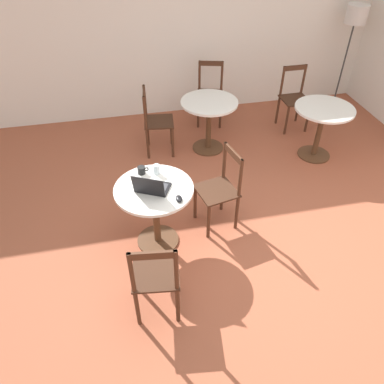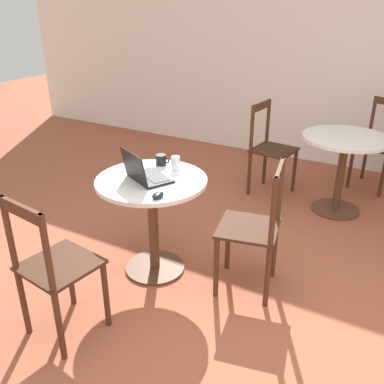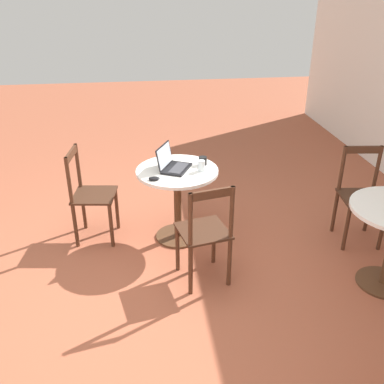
{
  "view_description": "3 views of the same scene",
  "coord_description": "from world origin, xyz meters",
  "px_view_note": "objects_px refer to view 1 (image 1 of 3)",
  "views": [
    {
      "loc": [
        -0.88,
        -2.43,
        2.99
      ],
      "look_at": [
        -0.28,
        0.39,
        0.57
      ],
      "focal_mm": 35.0,
      "sensor_mm": 36.0,
      "label": 1
    },
    {
      "loc": [
        0.9,
        -1.86,
        1.87
      ],
      "look_at": [
        -0.36,
        0.37,
        0.69
      ],
      "focal_mm": 40.0,
      "sensor_mm": 36.0,
      "label": 2
    },
    {
      "loc": [
        2.96,
        -0.01,
        2.32
      ],
      "look_at": [
        -0.29,
        0.42,
        0.68
      ],
      "focal_mm": 40.0,
      "sensor_mm": 36.0,
      "label": 3
    }
  ],
  "objects_px": {
    "chair_near_front": "(156,277)",
    "chair_far_left": "(156,122)",
    "chair_mid_back": "(294,99)",
    "mug": "(142,170)",
    "cafe_table_far": "(209,113)",
    "chair_near_right": "(220,190)",
    "drinking_glass": "(157,169)",
    "laptop": "(152,187)",
    "floor_lamp": "(355,21)",
    "chair_far_back": "(210,94)",
    "cafe_table_near": "(155,202)",
    "mouse": "(179,199)",
    "cafe_table_mid": "(322,120)"
  },
  "relations": [
    {
      "from": "mug",
      "to": "chair_near_front",
      "type": "bearing_deg",
      "value": -91.54
    },
    {
      "from": "drinking_glass",
      "to": "chair_far_left",
      "type": "bearing_deg",
      "value": 83.12
    },
    {
      "from": "chair_near_front",
      "to": "chair_far_left",
      "type": "height_order",
      "value": "same"
    },
    {
      "from": "drinking_glass",
      "to": "laptop",
      "type": "bearing_deg",
      "value": -107.78
    },
    {
      "from": "chair_mid_back",
      "to": "drinking_glass",
      "type": "bearing_deg",
      "value": -142.49
    },
    {
      "from": "chair_far_back",
      "to": "mouse",
      "type": "distance_m",
      "value": 2.83
    },
    {
      "from": "laptop",
      "to": "mouse",
      "type": "xyz_separation_m",
      "value": [
        0.22,
        -0.18,
        -0.03
      ]
    },
    {
      "from": "chair_near_front",
      "to": "mouse",
      "type": "xyz_separation_m",
      "value": [
        0.32,
        0.61,
        0.29
      ]
    },
    {
      "from": "chair_near_front",
      "to": "chair_mid_back",
      "type": "distance_m",
      "value": 3.75
    },
    {
      "from": "chair_near_front",
      "to": "mouse",
      "type": "bearing_deg",
      "value": 62.46
    },
    {
      "from": "cafe_table_mid",
      "to": "mug",
      "type": "bearing_deg",
      "value": -159.88
    },
    {
      "from": "chair_near_front",
      "to": "mouse",
      "type": "relative_size",
      "value": 9.21
    },
    {
      "from": "cafe_table_far",
      "to": "floor_lamp",
      "type": "relative_size",
      "value": 0.48
    },
    {
      "from": "cafe_table_mid",
      "to": "chair_far_left",
      "type": "height_order",
      "value": "chair_far_left"
    },
    {
      "from": "chair_near_front",
      "to": "chair_far_back",
      "type": "xyz_separation_m",
      "value": [
        1.29,
        3.24,
        0.0
      ]
    },
    {
      "from": "cafe_table_mid",
      "to": "floor_lamp",
      "type": "relative_size",
      "value": 0.48
    },
    {
      "from": "chair_mid_back",
      "to": "laptop",
      "type": "height_order",
      "value": "laptop"
    },
    {
      "from": "chair_near_right",
      "to": "mouse",
      "type": "xyz_separation_m",
      "value": [
        -0.51,
        -0.37,
        0.29
      ]
    },
    {
      "from": "cafe_table_mid",
      "to": "chair_far_left",
      "type": "distance_m",
      "value": 2.21
    },
    {
      "from": "chair_near_right",
      "to": "chair_mid_back",
      "type": "bearing_deg",
      "value": 47.95
    },
    {
      "from": "cafe_table_near",
      "to": "cafe_table_far",
      "type": "relative_size",
      "value": 1.0
    },
    {
      "from": "chair_near_right",
      "to": "mug",
      "type": "distance_m",
      "value": 0.86
    },
    {
      "from": "chair_far_back",
      "to": "laptop",
      "type": "relative_size",
      "value": 2.4
    },
    {
      "from": "chair_mid_back",
      "to": "mouse",
      "type": "height_order",
      "value": "chair_mid_back"
    },
    {
      "from": "floor_lamp",
      "to": "mug",
      "type": "bearing_deg",
      "value": -146.88
    },
    {
      "from": "mouse",
      "to": "floor_lamp",
      "type": "bearing_deg",
      "value": 40.62
    },
    {
      "from": "cafe_table_near",
      "to": "chair_mid_back",
      "type": "distance_m",
      "value": 3.09
    },
    {
      "from": "chair_far_back",
      "to": "mug",
      "type": "xyz_separation_m",
      "value": [
        -1.26,
        -2.16,
        0.31
      ]
    },
    {
      "from": "cafe_table_near",
      "to": "cafe_table_far",
      "type": "xyz_separation_m",
      "value": [
        0.96,
        1.64,
        0.0
      ]
    },
    {
      "from": "chair_near_right",
      "to": "floor_lamp",
      "type": "relative_size",
      "value": 0.58
    },
    {
      "from": "drinking_glass",
      "to": "chair_near_right",
      "type": "bearing_deg",
      "value": -6.04
    },
    {
      "from": "chair_near_right",
      "to": "drinking_glass",
      "type": "xyz_separation_m",
      "value": [
        -0.65,
        0.07,
        0.32
      ]
    },
    {
      "from": "cafe_table_far",
      "to": "chair_far_back",
      "type": "bearing_deg",
      "value": 74.52
    },
    {
      "from": "chair_mid_back",
      "to": "mug",
      "type": "distance_m",
      "value": 3.02
    },
    {
      "from": "cafe_table_near",
      "to": "laptop",
      "type": "xyz_separation_m",
      "value": [
        -0.02,
        -0.04,
        0.22
      ]
    },
    {
      "from": "floor_lamp",
      "to": "cafe_table_near",
      "type": "bearing_deg",
      "value": -143.43
    },
    {
      "from": "chair_far_back",
      "to": "mug",
      "type": "height_order",
      "value": "chair_far_back"
    },
    {
      "from": "chair_far_left",
      "to": "chair_near_front",
      "type": "bearing_deg",
      "value": -97.93
    },
    {
      "from": "chair_near_right",
      "to": "chair_mid_back",
      "type": "xyz_separation_m",
      "value": [
        1.66,
        1.84,
        0.0
      ]
    },
    {
      "from": "chair_far_back",
      "to": "chair_far_left",
      "type": "bearing_deg",
      "value": -143.61
    },
    {
      "from": "chair_mid_back",
      "to": "mug",
      "type": "relative_size",
      "value": 8.24
    },
    {
      "from": "cafe_table_near",
      "to": "mouse",
      "type": "bearing_deg",
      "value": -47.64
    },
    {
      "from": "cafe_table_far",
      "to": "laptop",
      "type": "bearing_deg",
      "value": -120.34
    },
    {
      "from": "cafe_table_far",
      "to": "chair_near_front",
      "type": "xyz_separation_m",
      "value": [
        -1.08,
        -2.47,
        -0.1
      ]
    },
    {
      "from": "cafe_table_mid",
      "to": "mug",
      "type": "distance_m",
      "value": 2.63
    },
    {
      "from": "chair_near_right",
      "to": "chair_near_front",
      "type": "bearing_deg",
      "value": -129.99
    },
    {
      "from": "laptop",
      "to": "cafe_table_mid",
      "type": "bearing_deg",
      "value": 26.46
    },
    {
      "from": "chair_near_front",
      "to": "cafe_table_near",
      "type": "bearing_deg",
      "value": 82.3
    },
    {
      "from": "cafe_table_near",
      "to": "drinking_glass",
      "type": "xyz_separation_m",
      "value": [
        0.06,
        0.22,
        0.23
      ]
    },
    {
      "from": "chair_near_right",
      "to": "mug",
      "type": "relative_size",
      "value": 8.24
    }
  ]
}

